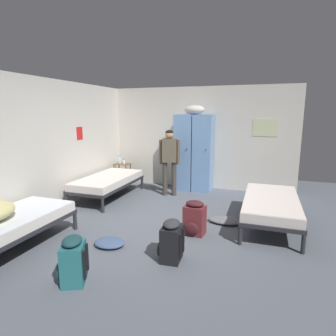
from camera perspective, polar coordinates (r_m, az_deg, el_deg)
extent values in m
plane|color=#565B66|center=(4.93, -1.04, -11.48)|extent=(8.56, 8.56, 0.00)
cube|color=beige|center=(7.18, 6.40, 6.02)|extent=(4.67, 0.06, 2.52)
cube|color=beige|center=(5.80, -23.08, 3.98)|extent=(0.06, 5.35, 2.52)
cube|color=beige|center=(6.95, 19.03, 7.70)|extent=(0.55, 0.01, 0.40)
cube|color=red|center=(6.48, -17.44, 6.70)|extent=(0.01, 0.20, 0.28)
cube|color=#6B93C6|center=(6.99, 3.41, 3.15)|extent=(0.44, 0.52, 1.85)
cylinder|color=black|center=(6.68, 3.79, 3.85)|extent=(0.02, 0.03, 0.02)
cube|color=#6B93C6|center=(6.88, 7.11, 2.96)|extent=(0.44, 0.52, 1.85)
cylinder|color=black|center=(6.57, 7.66, 3.66)|extent=(0.02, 0.03, 0.02)
ellipsoid|color=beige|center=(6.86, 5.40, 11.64)|extent=(0.48, 0.36, 0.22)
cylinder|color=brown|center=(7.58, -10.82, -1.38)|extent=(0.03, 0.03, 0.55)
cylinder|color=brown|center=(7.42, -8.47, -1.59)|extent=(0.03, 0.03, 0.55)
cylinder|color=brown|center=(7.81, -9.84, -0.98)|extent=(0.03, 0.03, 0.55)
cylinder|color=brown|center=(7.65, -7.54, -1.17)|extent=(0.03, 0.03, 0.55)
cube|color=brown|center=(7.63, -9.16, -1.88)|extent=(0.38, 0.30, 0.02)
cube|color=brown|center=(7.56, -9.24, 0.83)|extent=(0.38, 0.30, 0.02)
cylinder|color=#28282D|center=(6.09, 23.81, -6.59)|extent=(0.06, 0.06, 0.28)
cylinder|color=#28282D|center=(6.07, 15.86, -6.11)|extent=(0.06, 0.06, 0.28)
cylinder|color=#28282D|center=(4.37, 25.69, -13.71)|extent=(0.06, 0.06, 0.28)
cylinder|color=#28282D|center=(4.34, 14.35, -13.09)|extent=(0.06, 0.06, 0.28)
cube|color=#28282D|center=(5.14, 20.05, -7.54)|extent=(0.90, 1.90, 0.06)
cube|color=silver|center=(5.11, 20.12, -6.48)|extent=(0.87, 1.84, 0.14)
cube|color=silver|center=(5.08, 20.18, -5.67)|extent=(0.86, 1.82, 0.01)
cylinder|color=#28282D|center=(5.49, -25.36, -8.63)|extent=(0.06, 0.06, 0.28)
cylinder|color=#28282D|center=(4.96, -18.27, -10.19)|extent=(0.06, 0.06, 0.28)
cube|color=#28282D|center=(4.56, -29.84, -10.78)|extent=(0.90, 1.90, 0.06)
cube|color=silver|center=(4.52, -29.96, -9.60)|extent=(0.87, 1.84, 0.14)
cube|color=silver|center=(4.50, -30.06, -8.70)|extent=(0.86, 1.82, 0.01)
cylinder|color=#28282D|center=(6.07, -19.86, -6.34)|extent=(0.06, 0.06, 0.28)
cylinder|color=#28282D|center=(5.60, -13.08, -7.42)|extent=(0.06, 0.06, 0.28)
cylinder|color=#28282D|center=(7.53, -11.11, -2.54)|extent=(0.06, 0.06, 0.28)
cylinder|color=#28282D|center=(7.16, -5.27, -3.10)|extent=(0.06, 0.06, 0.28)
cube|color=#28282D|center=(6.52, -12.01, -3.18)|extent=(0.90, 1.90, 0.06)
cube|color=silver|center=(6.49, -12.04, -2.33)|extent=(0.87, 1.84, 0.14)
cube|color=silver|center=(6.48, -12.07, -1.68)|extent=(0.86, 1.82, 0.01)
cylinder|color=#3D3833|center=(6.51, 1.22, -2.20)|extent=(0.11, 0.11, 0.78)
cylinder|color=#3D3833|center=(6.53, -0.63, -2.16)|extent=(0.11, 0.11, 0.78)
cube|color=brown|center=(6.40, 0.30, 3.58)|extent=(0.36, 0.26, 0.54)
cylinder|color=brown|center=(6.39, 2.10, 3.22)|extent=(0.08, 0.08, 0.56)
cylinder|color=brown|center=(6.42, -1.49, 3.26)|extent=(0.08, 0.08, 0.56)
sphere|color=tan|center=(6.36, 0.30, 6.79)|extent=(0.19, 0.19, 0.19)
ellipsoid|color=black|center=(6.36, 0.30, 7.22)|extent=(0.18, 0.18, 0.11)
cylinder|color=#B2DBEA|center=(7.60, -9.73, 1.63)|extent=(0.06, 0.06, 0.18)
cylinder|color=#2666B2|center=(7.58, -9.75, 2.41)|extent=(0.03, 0.03, 0.03)
cylinder|color=white|center=(7.48, -8.93, 1.27)|extent=(0.05, 0.05, 0.12)
cylinder|color=black|center=(7.47, -8.95, 1.80)|extent=(0.03, 0.03, 0.02)
cube|color=#23666B|center=(3.51, -18.54, -17.81)|extent=(0.35, 0.39, 0.46)
ellipsoid|color=#193D42|center=(3.59, -20.93, -18.84)|extent=(0.17, 0.25, 0.20)
ellipsoid|color=#193D42|center=(3.39, -18.83, -13.80)|extent=(0.32, 0.35, 0.10)
cube|color=black|center=(3.55, -16.03, -16.90)|extent=(0.04, 0.06, 0.32)
cube|color=black|center=(3.40, -16.57, -18.28)|extent=(0.04, 0.06, 0.32)
cube|color=maroon|center=(4.54, 5.40, -10.46)|extent=(0.34, 0.27, 0.46)
ellipsoid|color=#42191E|center=(4.44, 4.72, -12.11)|extent=(0.25, 0.10, 0.20)
ellipsoid|color=#42191E|center=(4.44, 5.47, -7.22)|extent=(0.31, 0.24, 0.10)
cube|color=black|center=(4.67, 4.94, -9.48)|extent=(0.05, 0.03, 0.32)
cube|color=black|center=(4.62, 7.02, -9.77)|extent=(0.05, 0.03, 0.32)
cube|color=black|center=(3.78, 0.73, -15.02)|extent=(0.26, 0.33, 0.46)
ellipsoid|color=#2D2D33|center=(3.85, -1.51, -15.86)|extent=(0.09, 0.24, 0.20)
ellipsoid|color=#2D2D33|center=(3.67, 0.74, -11.23)|extent=(0.23, 0.30, 0.10)
cube|color=black|center=(3.82, 3.10, -14.37)|extent=(0.03, 0.05, 0.32)
cube|color=black|center=(3.66, 2.49, -15.52)|extent=(0.03, 0.05, 0.32)
ellipsoid|color=#42567A|center=(4.30, -11.74, -14.56)|extent=(0.45, 0.36, 0.10)
ellipsoid|color=slate|center=(5.11, 11.52, -10.32)|extent=(0.59, 0.36, 0.09)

